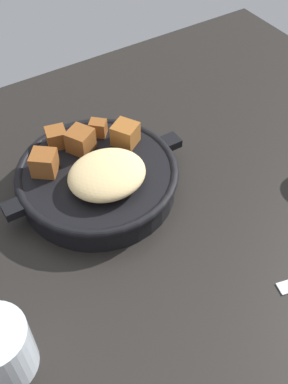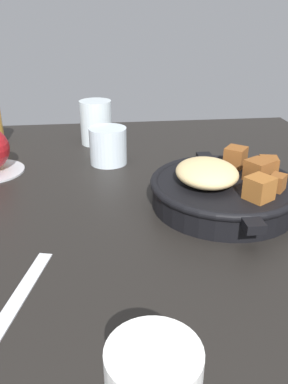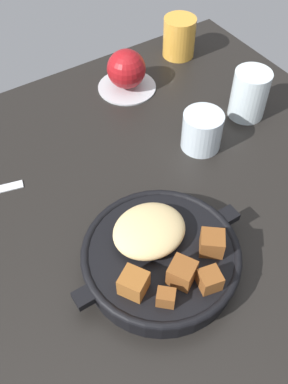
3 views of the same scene
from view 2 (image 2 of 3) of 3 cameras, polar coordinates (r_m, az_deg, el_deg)
name	(u,v)px [view 2 (image 2 of 3)]	position (r cm, az deg, el deg)	size (l,w,h in cm)	color
ground_plane	(160,222)	(57.77, 2.35, -4.29)	(100.15, 80.05, 2.40)	black
cast_iron_skillet	(223,188)	(59.59, 11.30, 0.52)	(26.13, 21.84, 7.10)	black
butter_knife	(7,315)	(42.28, -18.98, -16.27)	(21.04, 1.60, 0.36)	silver
water_glass_short	(108,146)	(75.02, -5.15, 6.61)	(6.95, 6.95, 6.81)	silver
water_glass_tall	(96,122)	(86.52, -6.87, 9.88)	(6.70, 6.70, 9.15)	silver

